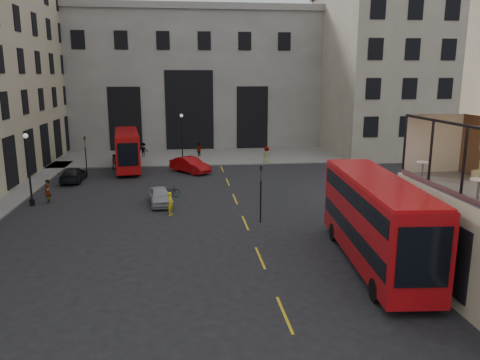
{
  "coord_description": "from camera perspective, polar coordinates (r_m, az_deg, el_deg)",
  "views": [
    {
      "loc": [
        -5.82,
        -16.71,
        9.35
      ],
      "look_at": [
        -2.41,
        11.41,
        3.0
      ],
      "focal_mm": 35.0,
      "sensor_mm": 36.0,
      "label": 1
    }
  ],
  "objects": [
    {
      "name": "pedestrian_e",
      "position": [
        37.84,
        -22.43,
        -1.27
      ],
      "size": [
        0.45,
        0.66,
        1.77
      ],
      "primitive_type": "imported",
      "rotation": [
        0.0,
        0.0,
        4.76
      ],
      "color": "gray",
      "rests_on": "ground"
    },
    {
      "name": "car_a",
      "position": [
        35.0,
        -9.72,
        -1.94
      ],
      "size": [
        2.1,
        4.02,
        1.31
      ],
      "primitive_type": "imported",
      "rotation": [
        0.0,
        0.0,
        0.15
      ],
      "color": "#A5A8AE",
      "rests_on": "ground"
    },
    {
      "name": "traffic_light_near",
      "position": [
        29.93,
        2.54,
        -0.76
      ],
      "size": [
        0.16,
        0.2,
        3.8
      ],
      "color": "black",
      "rests_on": "ground"
    },
    {
      "name": "pedestrian_c",
      "position": [
        54.65,
        -5.03,
        3.63
      ],
      "size": [
        1.0,
        0.98,
        1.69
      ],
      "primitive_type": "imported",
      "rotation": [
        0.0,
        0.0,
        3.91
      ],
      "color": "gray",
      "rests_on": "ground"
    },
    {
      "name": "traffic_light_far",
      "position": [
        46.17,
        -18.33,
        3.36
      ],
      "size": [
        0.16,
        0.2,
        3.8
      ],
      "color": "black",
      "rests_on": "ground"
    },
    {
      "name": "pedestrian_b",
      "position": [
        55.57,
        -11.69,
        3.57
      ],
      "size": [
        1.27,
        1.08,
        1.71
      ],
      "primitive_type": "imported",
      "rotation": [
        0.0,
        0.0,
        0.49
      ],
      "color": "gray",
      "rests_on": "ground"
    },
    {
      "name": "car_b",
      "position": [
        46.15,
        -6.11,
        1.83
      ],
      "size": [
        4.16,
        4.6,
        1.52
      ],
      "primitive_type": "imported",
      "rotation": [
        0.0,
        0.0,
        0.68
      ],
      "color": "#99090B",
      "rests_on": "ground"
    },
    {
      "name": "cafe_table_mid",
      "position": [
        20.31,
        27.08,
        -0.69
      ],
      "size": [
        0.67,
        0.67,
        0.84
      ],
      "color": "silver",
      "rests_on": "cafe_floor"
    },
    {
      "name": "cafe_table_far",
      "position": [
        23.71,
        21.37,
        1.46
      ],
      "size": [
        0.62,
        0.62,
        0.77
      ],
      "color": "silver",
      "rests_on": "cafe_floor"
    },
    {
      "name": "gateway",
      "position": [
        64.71,
        -6.34,
        12.59
      ],
      "size": [
        35.0,
        10.6,
        18.0
      ],
      "color": "#9A9790",
      "rests_on": "ground"
    },
    {
      "name": "street_lamp_b",
      "position": [
        51.19,
        -7.07,
        4.73
      ],
      "size": [
        0.36,
        0.36,
        5.33
      ],
      "color": "black",
      "rests_on": "ground"
    },
    {
      "name": "street_lamp_a",
      "position": [
        37.13,
        -24.3,
        0.7
      ],
      "size": [
        0.36,
        0.36,
        5.33
      ],
      "color": "black",
      "rests_on": "ground"
    },
    {
      "name": "pavement_far",
      "position": [
        55.5,
        -7.01,
        2.9
      ],
      "size": [
        40.0,
        12.0,
        0.12
      ],
      "primitive_type": "cube",
      "color": "slate",
      "rests_on": "ground"
    },
    {
      "name": "pedestrian_a",
      "position": [
        49.0,
        -15.04,
        2.13
      ],
      "size": [
        0.78,
        0.62,
        1.57
      ],
      "primitive_type": "imported",
      "rotation": [
        0.0,
        0.0,
        -0.03
      ],
      "color": "gray",
      "rests_on": "ground"
    },
    {
      "name": "pedestrian_d",
      "position": [
        50.82,
        3.25,
        3.07
      ],
      "size": [
        1.05,
        1.05,
        1.84
      ],
      "primitive_type": "imported",
      "rotation": [
        0.0,
        0.0,
        2.36
      ],
      "color": "gray",
      "rests_on": "ground"
    },
    {
      "name": "car_c",
      "position": [
        44.63,
        -19.67,
        0.63
      ],
      "size": [
        1.82,
        4.42,
        1.28
      ],
      "primitive_type": "imported",
      "rotation": [
        0.0,
        0.0,
        3.15
      ],
      "color": "black",
      "rests_on": "ground"
    },
    {
      "name": "cafe_chair_d",
      "position": [
        24.05,
        27.15,
        0.54
      ],
      "size": [
        0.57,
        0.57,
        0.94
      ],
      "color": "tan",
      "rests_on": "cafe_floor"
    },
    {
      "name": "cyclist",
      "position": [
        32.25,
        -8.47,
        -2.87
      ],
      "size": [
        0.54,
        0.68,
        1.61
      ],
      "primitive_type": "imported",
      "rotation": [
        0.0,
        0.0,
        1.28
      ],
      "color": "yellow",
      "rests_on": "ground"
    },
    {
      "name": "bicycle",
      "position": [
        37.04,
        -8.67,
        -1.4
      ],
      "size": [
        1.86,
        1.1,
        0.92
      ],
      "primitive_type": "imported",
      "rotation": [
        0.0,
        0.0,
        1.87
      ],
      "color": "gray",
      "rests_on": "ground"
    },
    {
      "name": "ground",
      "position": [
        20.01,
        11.25,
        -15.47
      ],
      "size": [
        140.0,
        140.0,
        0.0
      ],
      "primitive_type": "plane",
      "color": "black",
      "rests_on": "ground"
    },
    {
      "name": "bus_near",
      "position": [
        24.12,
        16.18,
        -4.38
      ],
      "size": [
        3.42,
        11.32,
        4.45
      ],
      "color": "#A90B10",
      "rests_on": "ground"
    },
    {
      "name": "bus_far",
      "position": [
        48.74,
        -13.58,
        3.82
      ],
      "size": [
        3.4,
        9.91,
        3.88
      ],
      "color": "#A90B0C",
      "rests_on": "ground"
    },
    {
      "name": "building_right",
      "position": [
        62.3,
        18.05,
        12.99
      ],
      "size": [
        16.6,
        18.6,
        20.0
      ],
      "color": "#ADA28B",
      "rests_on": "ground"
    }
  ]
}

